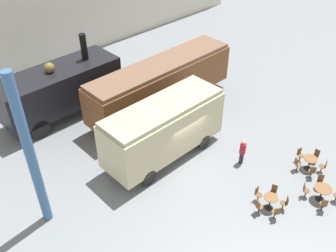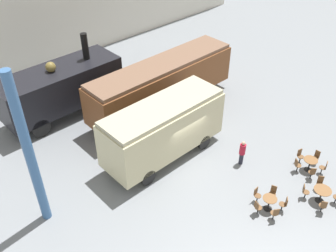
# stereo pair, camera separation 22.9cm
# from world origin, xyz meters

# --- Properties ---
(ground_plane) EXTENTS (80.00, 80.00, 0.00)m
(ground_plane) POSITION_xyz_m (0.00, 0.00, 0.00)
(ground_plane) COLOR gray
(backdrop_wall) EXTENTS (44.00, 0.15, 9.00)m
(backdrop_wall) POSITION_xyz_m (0.00, 15.48, 4.50)
(backdrop_wall) COLOR beige
(backdrop_wall) RESTS_ON ground_plane
(steam_locomotive) EXTENTS (7.91, 2.80, 5.04)m
(steam_locomotive) POSITION_xyz_m (-2.73, 8.40, 2.05)
(steam_locomotive) COLOR black
(steam_locomotive) RESTS_ON ground_plane
(passenger_coach_wooden) EXTENTS (10.84, 2.47, 3.44)m
(passenger_coach_wooden) POSITION_xyz_m (2.47, 4.38, 2.07)
(passenger_coach_wooden) COLOR brown
(passenger_coach_wooden) RESTS_ON ground_plane
(passenger_coach_vintage) EXTENTS (7.22, 2.53, 3.49)m
(passenger_coach_vintage) POSITION_xyz_m (-0.80, 0.68, 2.02)
(passenger_coach_vintage) COLOR beige
(passenger_coach_vintage) RESTS_ON ground_plane
(cafe_table_near) EXTENTS (0.71, 0.71, 0.75)m
(cafe_table_near) POSITION_xyz_m (0.27, -5.86, 0.54)
(cafe_table_near) COLOR black
(cafe_table_near) RESTS_ON ground_plane
(cafe_table_mid) EXTENTS (0.76, 0.76, 0.75)m
(cafe_table_mid) POSITION_xyz_m (4.27, -5.74, 0.56)
(cafe_table_mid) COLOR black
(cafe_table_mid) RESTS_ON ground_plane
(cafe_table_far) EXTENTS (0.87, 0.87, 0.78)m
(cafe_table_far) POSITION_xyz_m (2.65, -7.33, 0.61)
(cafe_table_far) COLOR black
(cafe_table_far) RESTS_ON ground_plane
(cafe_chair_0) EXTENTS (0.36, 0.36, 0.87)m
(cafe_chair_0) POSITION_xyz_m (0.24, -5.13, 0.51)
(cafe_chair_0) COLOR black
(cafe_chair_0) RESTS_ON ground_plane
(cafe_chair_1) EXTENTS (0.39, 0.37, 0.87)m
(cafe_chair_1) POSITION_xyz_m (-0.43, -5.66, 0.51)
(cafe_chair_1) COLOR black
(cafe_chair_1) RESTS_ON ground_plane
(cafe_chair_2) EXTENTS (0.40, 0.40, 0.87)m
(cafe_chair_2) POSITION_xyz_m (-0.13, -6.46, 0.51)
(cafe_chair_2) COLOR black
(cafe_chair_2) RESTS_ON ground_plane
(cafe_chair_3) EXTENTS (0.40, 0.41, 0.87)m
(cafe_chair_3) POSITION_xyz_m (0.72, -6.43, 0.51)
(cafe_chair_3) COLOR black
(cafe_chair_3) RESTS_ON ground_plane
(cafe_chair_4) EXTENTS (0.39, 0.38, 0.87)m
(cafe_chair_4) POSITION_xyz_m (0.95, -5.60, 0.51)
(cafe_chair_4) COLOR black
(cafe_chair_4) RESTS_ON ground_plane
(cafe_chair_5) EXTENTS (0.41, 0.40, 0.87)m
(cafe_chair_5) POSITION_xyz_m (3.68, -6.21, 0.51)
(cafe_chair_5) COLOR black
(cafe_chair_5) RESTS_ON ground_plane
(cafe_chair_6) EXTENTS (0.38, 0.39, 0.87)m
(cafe_chair_6) POSITION_xyz_m (4.54, -6.44, 0.51)
(cafe_chair_6) COLOR black
(cafe_chair_6) RESTS_ON ground_plane
(cafe_chair_7) EXTENTS (0.36, 0.36, 0.87)m
(cafe_chair_7) POSITION_xyz_m (5.02, -5.69, 0.51)
(cafe_chair_7) COLOR black
(cafe_chair_7) RESTS_ON ground_plane
(cafe_chair_8) EXTENTS (0.36, 0.38, 0.87)m
(cafe_chair_8) POSITION_xyz_m (4.46, -5.01, 0.51)
(cafe_chair_8) COLOR black
(cafe_chair_8) RESTS_ON ground_plane
(cafe_chair_9) EXTENTS (0.40, 0.39, 0.87)m
(cafe_chair_9) POSITION_xyz_m (3.64, -5.33, 0.51)
(cafe_chair_9) COLOR black
(cafe_chair_9) RESTS_ON ground_plane
(cafe_chair_10) EXTENTS (0.40, 0.40, 0.87)m
(cafe_chair_10) POSITION_xyz_m (2.19, -6.66, 0.51)
(cafe_chair_10) COLOR black
(cafe_chair_10) RESTS_ON ground_plane
(cafe_chair_11) EXTENTS (0.40, 0.40, 0.87)m
(cafe_chair_11) POSITION_xyz_m (1.97, -7.78, 0.51)
(cafe_chair_11) COLOR black
(cafe_chair_11) RESTS_ON ground_plane
(cafe_chair_13) EXTENTS (0.40, 0.40, 0.87)m
(cafe_chair_13) POSITION_xyz_m (3.32, -6.88, 0.51)
(cafe_chair_13) COLOR black
(cafe_chair_13) RESTS_ON ground_plane
(visitor_person) EXTENTS (0.34, 0.34, 1.58)m
(visitor_person) POSITION_xyz_m (1.93, -2.84, 0.85)
(visitor_person) COLOR #262633
(visitor_person) RESTS_ON ground_plane
(support_pillar) EXTENTS (0.44, 0.44, 8.00)m
(support_pillar) POSITION_xyz_m (-8.00, 1.20, 4.00)
(support_pillar) COLOR #386093
(support_pillar) RESTS_ON ground_plane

